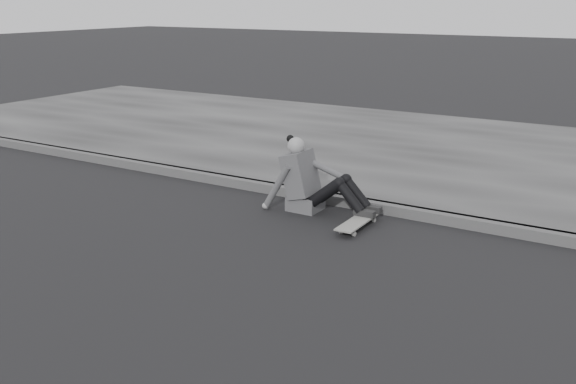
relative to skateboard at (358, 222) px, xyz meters
name	(u,v)px	position (x,y,z in m)	size (l,w,h in m)	color
ground	(478,356)	(1.83, -1.95, -0.07)	(80.00, 80.00, 0.00)	black
curb	(546,236)	(1.83, 0.63, -0.01)	(24.00, 0.16, 0.12)	#464646
skateboard	(358,222)	(0.00, 0.00, 0.00)	(0.20, 0.78, 0.09)	gray
seated_woman	(310,181)	(-0.73, 0.25, 0.29)	(1.38, 0.46, 0.88)	#48484A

